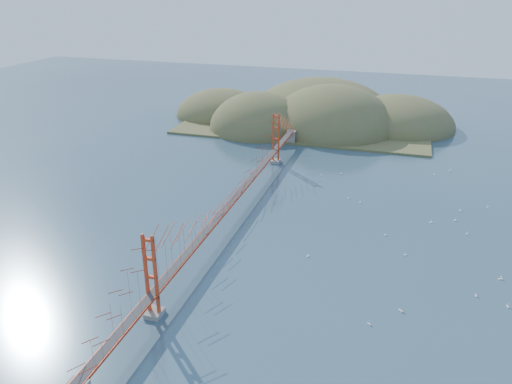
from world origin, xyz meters
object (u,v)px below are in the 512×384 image
(bridge, at_px, (232,181))
(sailboat_1, at_px, (360,202))
(sailboat_2, at_px, (369,323))
(sailboat_0, at_px, (308,256))

(bridge, bearing_deg, sailboat_1, 30.86)
(bridge, relative_size, sailboat_2, 155.79)
(bridge, xyz_separation_m, sailboat_1, (21.43, 12.80, -6.86))
(sailboat_0, bearing_deg, sailboat_1, 76.15)
(bridge, bearing_deg, sailboat_0, -32.27)
(sailboat_1, bearing_deg, bridge, -149.14)
(sailboat_2, bearing_deg, sailboat_1, 97.81)
(sailboat_0, distance_m, sailboat_2, 17.59)
(sailboat_0, bearing_deg, sailboat_2, -52.69)
(sailboat_1, bearing_deg, sailboat_2, -82.19)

